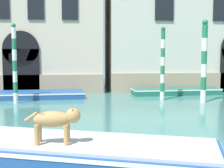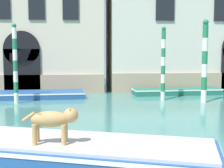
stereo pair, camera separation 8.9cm
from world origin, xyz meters
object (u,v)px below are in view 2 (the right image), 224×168
Objects in this scene: boat_foreground at (67,154)px; mooring_pole_5 at (205,61)px; mooring_pole_4 at (163,63)px; boat_moored_near_palazzo at (22,95)px; boat_moored_far at (177,91)px; dog_on_deck at (54,120)px; mooring_pole_0 at (15,63)px.

mooring_pole_5 is (6.35, 8.66, 1.75)m from boat_foreground.
boat_foreground is 1.67× the size of mooring_pole_4.
boat_moored_near_palazzo is 9.04m from boat_moored_far.
mooring_pole_5 reaches higher than boat_moored_near_palazzo.
dog_on_deck reaches higher than boat_foreground.
mooring_pole_4 is at bearing 150.67° from mooring_pole_5.
dog_on_deck is at bearing -115.46° from mooring_pole_4.
mooring_pole_4 is (7.53, 0.43, -0.03)m from mooring_pole_0.
dog_on_deck is at bearing -126.42° from mooring_pole_5.
mooring_pole_5 is at bearing -85.50° from boat_moored_far.
mooring_pole_4 is at bearing -13.68° from boat_moored_near_palazzo.
mooring_pole_0 is at bearing 176.31° from mooring_pole_5.
boat_moored_near_palazzo is at bearing 165.82° from mooring_pole_5.
dog_on_deck is at bearing -113.96° from boat_foreground.
dog_on_deck is 11.69m from boat_moored_near_palazzo.
boat_moored_far is 1.39× the size of mooring_pole_4.
mooring_pole_5 reaches higher than boat_moored_far.
mooring_pole_0 is (-8.95, -2.59, 1.78)m from boat_moored_far.
dog_on_deck reaches higher than boat_moored_far.
boat_moored_near_palazzo is at bearing 169.93° from mooring_pole_4.
dog_on_deck reaches higher than boat_moored_near_palazzo.
boat_foreground is 1.20× the size of boat_moored_far.
dog_on_deck is 0.29× the size of mooring_pole_4.
boat_foreground is 11.46m from boat_moored_near_palazzo.
mooring_pole_4 is at bearing -126.28° from boat_moored_far.
mooring_pole_4 reaches higher than dog_on_deck.
mooring_pole_5 is (0.43, -3.20, 1.90)m from boat_moored_far.
mooring_pole_4 is at bearing 83.17° from boat_foreground.
boat_moored_near_palazzo is 9.91m from mooring_pole_5.
mooring_pole_4 reaches higher than boat_moored_far.
dog_on_deck is 0.28× the size of mooring_pole_0.
mooring_pole_0 is 7.54m from mooring_pole_4.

